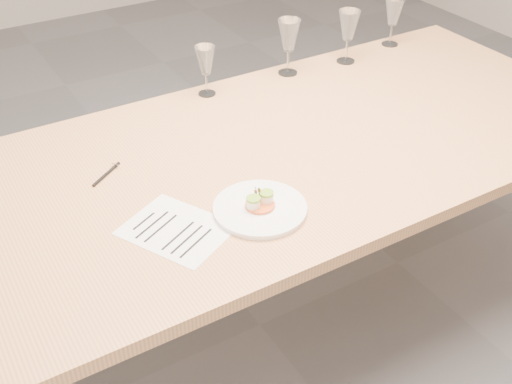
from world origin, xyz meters
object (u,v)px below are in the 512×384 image
dinner_plate (260,208)px  wine_glass_3 (349,26)px  recipe_sheet (177,230)px  wine_glass_2 (289,36)px  wine_glass_4 (394,13)px  dining_table (261,171)px  ballpoint_pen (107,174)px  wine_glass_1 (205,61)px

dinner_plate → wine_glass_3: bearing=39.6°
recipe_sheet → wine_glass_3: bearing=4.0°
recipe_sheet → wine_glass_2: (0.75, 0.63, 0.14)m
recipe_sheet → wine_glass_3: (1.00, 0.60, 0.14)m
dinner_plate → wine_glass_2: bearing=51.7°
wine_glass_2 → wine_glass_4: wine_glass_2 is taller
recipe_sheet → wine_glass_3: 1.18m
dinner_plate → wine_glass_3: 1.02m
dining_table → ballpoint_pen: ballpoint_pen is taller
dining_table → wine_glass_4: 1.01m
wine_glass_2 → wine_glass_3: wine_glass_2 is taller
dining_table → ballpoint_pen: (-0.44, 0.12, 0.07)m
ballpoint_pen → dinner_plate: bearing=-87.6°
recipe_sheet → wine_glass_1: bearing=29.6°
dinner_plate → recipe_sheet: bearing=169.2°
wine_glass_1 → wine_glass_2: size_ratio=0.86×
wine_glass_4 → dinner_plate: bearing=-146.5°
dinner_plate → wine_glass_2: size_ratio=1.21×
dining_table → recipe_sheet: recipe_sheet is taller
dining_table → recipe_sheet: 0.44m
wine_glass_2 → wine_glass_4: size_ratio=1.08×
wine_glass_2 → wine_glass_3: 0.25m
dinner_plate → wine_glass_3: wine_glass_3 is taller
dining_table → dinner_plate: size_ratio=9.64×
dining_table → dinner_plate: (-0.15, -0.25, 0.08)m
dining_table → wine_glass_2: wine_glass_2 is taller
wine_glass_1 → wine_glass_4: bearing=0.7°
dining_table → wine_glass_2: (0.38, 0.42, 0.21)m
dining_table → wine_glass_1: 0.47m
ballpoint_pen → wine_glass_3: bearing=-20.8°
ballpoint_pen → wine_glass_1: 0.58m
wine_glass_3 → wine_glass_4: bearing=9.1°
dining_table → wine_glass_1: bearing=84.6°
dining_table → wine_glass_1: size_ratio=13.65×
dining_table → dinner_plate: bearing=-121.8°
recipe_sheet → ballpoint_pen: bearing=74.1°
ballpoint_pen → wine_glass_1: wine_glass_1 is taller
wine_glass_1 → wine_glass_3: wine_glass_3 is taller
dining_table → ballpoint_pen: 0.46m
dinner_plate → wine_glass_1: 0.71m
recipe_sheet → wine_glass_4: bearing=0.1°
recipe_sheet → ballpoint_pen: ballpoint_pen is taller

